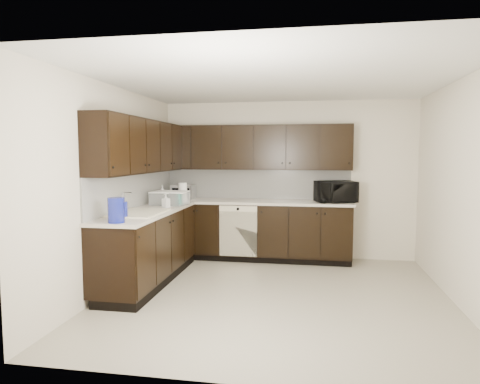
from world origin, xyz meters
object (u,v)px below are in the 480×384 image
(storage_bin, at_px, (170,198))
(blue_pitcher, at_px, (116,210))
(microwave, at_px, (336,192))
(toaster_oven, at_px, (183,192))
(sink, at_px, (139,218))

(storage_bin, bearing_deg, blue_pitcher, -91.14)
(microwave, relative_size, blue_pitcher, 2.16)
(microwave, bearing_deg, toaster_oven, 159.91)
(toaster_oven, xyz_separation_m, blue_pitcher, (0.03, -2.46, 0.02))
(microwave, height_order, blue_pitcher, microwave)
(toaster_oven, xyz_separation_m, storage_bin, (0.06, -0.84, -0.02))
(sink, bearing_deg, blue_pitcher, -86.93)
(microwave, height_order, toaster_oven, microwave)
(storage_bin, distance_m, blue_pitcher, 1.62)
(storage_bin, bearing_deg, microwave, 17.32)
(sink, xyz_separation_m, microwave, (2.43, 1.67, 0.22))
(microwave, bearing_deg, sink, -163.27)
(storage_bin, xyz_separation_m, blue_pitcher, (-0.03, -1.62, 0.04))
(toaster_oven, relative_size, blue_pitcher, 1.34)
(blue_pitcher, bearing_deg, sink, 113.82)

